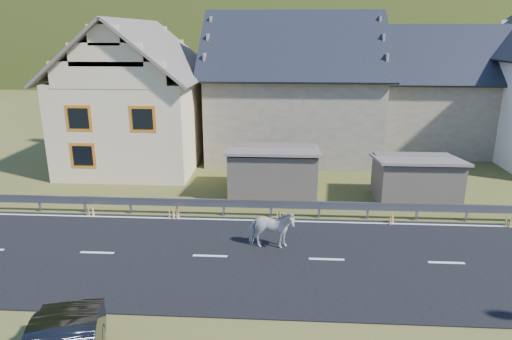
{
  "coord_description": "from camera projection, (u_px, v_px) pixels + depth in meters",
  "views": [
    {
      "loc": [
        -1.55,
        -14.09,
        7.46
      ],
      "look_at": [
        -2.56,
        2.46,
        2.43
      ],
      "focal_mm": 32.0,
      "sensor_mm": 36.0,
      "label": 1
    }
  ],
  "objects": [
    {
      "name": "ground",
      "position": [
        326.0,
        260.0,
        15.53
      ],
      "size": [
        160.0,
        160.0,
        0.0
      ],
      "primitive_type": "plane",
      "color": "#374616",
      "rests_on": "ground"
    },
    {
      "name": "road",
      "position": [
        326.0,
        260.0,
        15.53
      ],
      "size": [
        60.0,
        7.0,
        0.04
      ],
      "primitive_type": "cube",
      "color": "black",
      "rests_on": "ground"
    },
    {
      "name": "lane_markings",
      "position": [
        326.0,
        259.0,
        15.52
      ],
      "size": [
        60.0,
        6.6,
        0.01
      ],
      "primitive_type": "cube",
      "color": "silver",
      "rests_on": "road"
    },
    {
      "name": "guardrail",
      "position": [
        319.0,
        206.0,
        18.89
      ],
      "size": [
        28.1,
        0.09,
        0.75
      ],
      "color": "#93969B",
      "rests_on": "ground"
    },
    {
      "name": "shed_left",
      "position": [
        273.0,
        172.0,
        21.54
      ],
      "size": [
        4.3,
        3.3,
        2.4
      ],
      "primitive_type": "cube",
      "color": "brown",
      "rests_on": "ground"
    },
    {
      "name": "shed_right",
      "position": [
        416.0,
        180.0,
        20.71
      ],
      "size": [
        3.8,
        2.9,
        2.2
      ],
      "primitive_type": "cube",
      "color": "brown",
      "rests_on": "ground"
    },
    {
      "name": "house_cream",
      "position": [
        138.0,
        88.0,
        26.32
      ],
      "size": [
        7.8,
        9.8,
        8.3
      ],
      "color": "beige",
      "rests_on": "ground"
    },
    {
      "name": "house_stone_a",
      "position": [
        293.0,
        79.0,
        28.58
      ],
      "size": [
        10.8,
        9.8,
        8.9
      ],
      "color": "gray",
      "rests_on": "ground"
    },
    {
      "name": "house_stone_b",
      "position": [
        444.0,
        83.0,
        30.02
      ],
      "size": [
        9.8,
        8.8,
        8.1
      ],
      "color": "gray",
      "rests_on": "ground"
    },
    {
      "name": "mountain",
      "position": [
        299.0,
        100.0,
        192.98
      ],
      "size": [
        440.0,
        280.0,
        260.0
      ],
      "primitive_type": "ellipsoid",
      "color": "#25370D",
      "rests_on": "ground"
    },
    {
      "name": "conifer_patch",
      "position": [
        85.0,
        38.0,
        122.07
      ],
      "size": [
        76.0,
        50.0,
        28.0
      ],
      "primitive_type": "ellipsoid",
      "color": "black",
      "rests_on": "ground"
    },
    {
      "name": "horse",
      "position": [
        271.0,
        229.0,
        16.16
      ],
      "size": [
        0.89,
        1.75,
        1.43
      ],
      "primitive_type": "imported",
      "rotation": [
        0.0,
        0.0,
        1.5
      ],
      "color": "beige",
      "rests_on": "road"
    }
  ]
}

